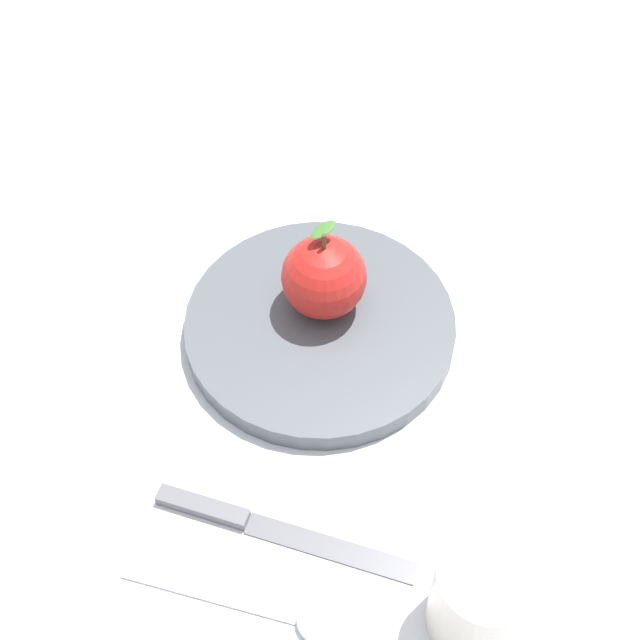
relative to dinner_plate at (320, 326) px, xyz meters
name	(u,v)px	position (x,y,z in m)	size (l,w,h in m)	color
ground_plane	(308,374)	(-0.04, 0.01, -0.01)	(2.40, 2.40, 0.00)	silver
dinner_plate	(320,326)	(0.00, 0.00, 0.00)	(0.23, 0.23, 0.02)	#4C5156
apple	(324,277)	(0.02, 0.00, 0.04)	(0.07, 0.07, 0.09)	#B21E19
cup	(481,596)	(-0.26, -0.09, 0.03)	(0.07, 0.07, 0.08)	silver
knife	(260,525)	(-0.18, 0.05, -0.01)	(0.09, 0.20, 0.01)	#59595E
spoon	(301,618)	(-0.25, 0.03, -0.01)	(0.08, 0.18, 0.01)	silver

